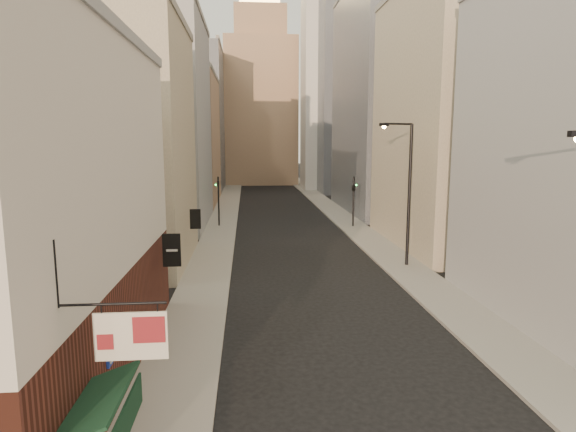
% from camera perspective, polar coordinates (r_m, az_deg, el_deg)
% --- Properties ---
extents(sidewalk_left, '(3.00, 140.00, 0.15)m').
position_cam_1_polar(sidewalk_left, '(62.93, -7.20, 1.15)').
color(sidewalk_left, gray).
rests_on(sidewalk_left, ground).
extents(sidewalk_right, '(3.00, 140.00, 0.15)m').
position_cam_1_polar(sidewalk_right, '(63.73, 4.56, 1.29)').
color(sidewalk_right, gray).
rests_on(sidewalk_right, ground).
extents(near_building_left, '(8.30, 23.04, 12.30)m').
position_cam_1_polar(near_building_left, '(17.95, -28.07, 0.16)').
color(near_building_left, '#57261C').
rests_on(near_building_left, ground).
extents(left_bldg_beige, '(8.00, 12.00, 16.00)m').
position_cam_1_polar(left_bldg_beige, '(34.30, -18.71, 7.70)').
color(left_bldg_beige, gray).
rests_on(left_bldg_beige, ground).
extents(left_bldg_grey, '(8.00, 16.00, 20.00)m').
position_cam_1_polar(left_bldg_grey, '(50.01, -14.43, 10.38)').
color(left_bldg_grey, '#9C9DA1').
rests_on(left_bldg_grey, ground).
extents(left_bldg_tan, '(8.00, 18.00, 17.00)m').
position_cam_1_polar(left_bldg_tan, '(67.81, -11.87, 8.72)').
color(left_bldg_tan, tan).
rests_on(left_bldg_tan, ground).
extents(left_bldg_wingrid, '(8.00, 20.00, 24.00)m').
position_cam_1_polar(left_bldg_wingrid, '(87.77, -10.36, 11.03)').
color(left_bldg_wingrid, gray).
rests_on(left_bldg_wingrid, ground).
extents(right_bldg_beige, '(8.00, 16.00, 20.00)m').
position_cam_1_polar(right_bldg_beige, '(40.60, 18.51, 10.63)').
color(right_bldg_beige, gray).
rests_on(right_bldg_beige, ground).
extents(right_bldg_wingrid, '(8.00, 20.00, 26.00)m').
position_cam_1_polar(right_bldg_wingrid, '(59.67, 10.88, 13.09)').
color(right_bldg_wingrid, gray).
rests_on(right_bldg_wingrid, ground).
extents(highrise, '(21.00, 23.00, 51.20)m').
position_cam_1_polar(highrise, '(89.77, 9.93, 19.78)').
color(highrise, gray).
rests_on(highrise, ground).
extents(clock_tower, '(14.00, 14.00, 44.90)m').
position_cam_1_polar(clock_tower, '(99.80, -3.29, 14.12)').
color(clock_tower, tan).
rests_on(clock_tower, ground).
extents(white_tower, '(8.00, 8.00, 41.50)m').
position_cam_1_polar(white_tower, '(87.05, 4.51, 15.53)').
color(white_tower, silver).
rests_on(white_tower, ground).
extents(streetlamp_mid, '(2.44, 0.93, 9.58)m').
position_cam_1_polar(streetlamp_mid, '(32.65, 13.85, 3.42)').
color(streetlamp_mid, black).
rests_on(streetlamp_mid, ground).
extents(traffic_light_left, '(0.60, 0.53, 5.00)m').
position_cam_1_polar(traffic_light_left, '(47.78, -8.26, 3.06)').
color(traffic_light_left, black).
rests_on(traffic_light_left, ground).
extents(traffic_light_right, '(0.72, 0.72, 5.00)m').
position_cam_1_polar(traffic_light_right, '(47.43, 7.80, 3.18)').
color(traffic_light_right, black).
rests_on(traffic_light_right, ground).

